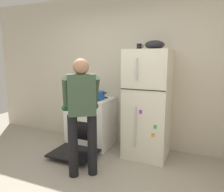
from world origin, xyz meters
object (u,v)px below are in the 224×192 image
object	(u,v)px
person_cook	(82,108)
pepper_mill	(82,91)
refrigerator	(148,104)
mixing_bowl	(155,45)
coffee_mug	(139,47)
red_pot	(97,95)
stove_range	(91,123)

from	to	relation	value
person_cook	pepper_mill	size ratio (longest dim) A/B	9.91
refrigerator	pepper_mill	xyz separation A→B (m)	(-1.35, 0.20, 0.10)
person_cook	mixing_bowl	size ratio (longest dim) A/B	5.29
coffee_mug	mixing_bowl	size ratio (longest dim) A/B	0.37
refrigerator	person_cook	bearing A→B (deg)	-123.93
person_cook	refrigerator	bearing A→B (deg)	56.07
refrigerator	red_pot	xyz separation A→B (m)	(-0.89, -0.05, 0.09)
person_cook	pepper_mill	xyz separation A→B (m)	(-0.70, 1.17, 0.02)
stove_range	person_cook	bearing A→B (deg)	-67.45
person_cook	mixing_bowl	world-z (taller)	mixing_bowl
refrigerator	red_pot	distance (m)	0.89
stove_range	coffee_mug	world-z (taller)	coffee_mug
stove_range	person_cook	size ratio (longest dim) A/B	0.75
person_cook	red_pot	bearing A→B (deg)	104.35
person_cook	pepper_mill	distance (m)	1.36
coffee_mug	mixing_bowl	bearing A→B (deg)	-10.99
coffee_mug	mixing_bowl	world-z (taller)	mixing_bowl
refrigerator	person_cook	distance (m)	1.17
red_pot	coffee_mug	distance (m)	1.09
coffee_mug	refrigerator	bearing A→B (deg)	-15.83
person_cook	mixing_bowl	distance (m)	1.48
stove_range	pepper_mill	xyz separation A→B (m)	(-0.30, 0.22, 0.54)
refrigerator	coffee_mug	world-z (taller)	coffee_mug
red_pot	mixing_bowl	world-z (taller)	mixing_bowl
red_pot	coffee_mug	bearing A→B (deg)	8.02
red_pot	pepper_mill	size ratio (longest dim) A/B	2.16
coffee_mug	stove_range	bearing A→B (deg)	-175.55
stove_range	coffee_mug	distance (m)	1.60
person_cook	mixing_bowl	xyz separation A→B (m)	(0.73, 0.97, 0.85)
stove_range	mixing_bowl	xyz separation A→B (m)	(1.13, 0.02, 1.37)
person_cook	coffee_mug	world-z (taller)	coffee_mug
person_cook	coffee_mug	xyz separation A→B (m)	(0.47, 1.02, 0.83)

